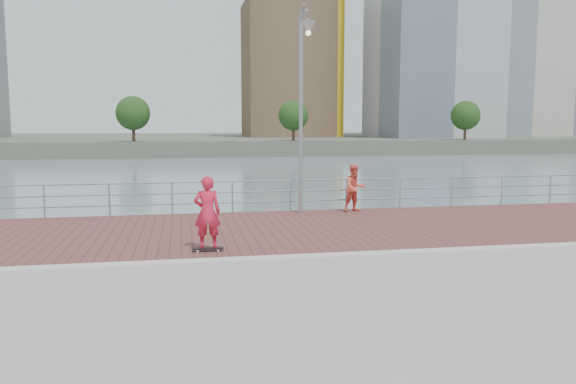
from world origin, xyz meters
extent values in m
plane|color=slate|center=(0.00, 0.00, -2.00)|extent=(400.00, 400.00, 0.00)
cube|color=brown|center=(0.00, 3.60, 0.01)|extent=(40.00, 6.80, 0.02)
cube|color=#B7B5AD|center=(0.00, 0.00, 0.03)|extent=(40.00, 0.40, 0.06)
cube|color=#4C5142|center=(0.00, 122.50, -0.75)|extent=(320.00, 95.00, 2.50)
cylinder|color=#8C9EA8|center=(-7.18, 7.00, 0.55)|extent=(0.06, 0.06, 1.10)
cylinder|color=#8C9EA8|center=(-5.13, 7.00, 0.55)|extent=(0.06, 0.06, 1.10)
cylinder|color=#8C9EA8|center=(-3.08, 7.00, 0.55)|extent=(0.06, 0.06, 1.10)
cylinder|color=#8C9EA8|center=(-1.03, 7.00, 0.55)|extent=(0.06, 0.06, 1.10)
cylinder|color=#8C9EA8|center=(1.03, 7.00, 0.55)|extent=(0.06, 0.06, 1.10)
cylinder|color=#8C9EA8|center=(3.08, 7.00, 0.55)|extent=(0.06, 0.06, 1.10)
cylinder|color=#8C9EA8|center=(5.13, 7.00, 0.55)|extent=(0.06, 0.06, 1.10)
cylinder|color=#8C9EA8|center=(7.18, 7.00, 0.55)|extent=(0.06, 0.06, 1.10)
cylinder|color=#8C9EA8|center=(9.24, 7.00, 0.55)|extent=(0.06, 0.06, 1.10)
cylinder|color=#8C9EA8|center=(11.29, 7.00, 0.55)|extent=(0.06, 0.06, 1.10)
cylinder|color=#8C9EA8|center=(0.00, 7.00, 1.10)|extent=(39.00, 0.05, 0.05)
cylinder|color=#8C9EA8|center=(0.00, 7.00, 0.73)|extent=(39.00, 0.05, 0.05)
cylinder|color=#8C9EA8|center=(0.00, 7.00, 0.36)|extent=(39.00, 0.05, 0.05)
cylinder|color=gray|center=(1.29, 6.50, 3.30)|extent=(0.13, 0.13, 6.59)
cylinder|color=gray|center=(1.29, 5.95, 6.59)|extent=(0.08, 1.10, 0.08)
cone|color=#B2B2AD|center=(1.29, 5.40, 6.37)|extent=(0.48, 0.48, 0.38)
cube|color=black|center=(-2.15, 1.04, 0.09)|extent=(0.76, 0.22, 0.03)
cylinder|color=beige|center=(-2.39, 0.98, 0.05)|extent=(0.06, 0.04, 0.06)
cylinder|color=beige|center=(-1.91, 0.97, 0.05)|extent=(0.06, 0.04, 0.06)
cylinder|color=beige|center=(-2.39, 1.12, 0.05)|extent=(0.06, 0.04, 0.06)
cylinder|color=beige|center=(-1.90, 1.10, 0.05)|extent=(0.06, 0.04, 0.06)
imported|color=red|center=(-2.15, 1.04, 0.97)|extent=(0.65, 0.44, 1.74)
imported|color=#F05646|center=(3.21, 6.38, 0.85)|extent=(0.92, 0.79, 1.66)
cube|color=gold|center=(30.00, 104.00, 25.50)|extent=(2.00, 2.00, 50.00)
cube|color=brown|center=(20.00, 110.00, 14.98)|extent=(18.00, 18.00, 28.96)
cylinder|color=#473323|center=(-10.00, 77.00, 2.52)|extent=(0.50, 0.50, 4.04)
sphere|color=#193814|center=(-10.00, 77.00, 4.83)|extent=(5.19, 5.19, 5.19)
cylinder|color=#473323|center=(15.00, 77.00, 2.41)|extent=(0.50, 0.50, 3.82)
sphere|color=#193814|center=(15.00, 77.00, 4.59)|extent=(4.91, 4.91, 4.91)
cylinder|color=#473323|center=(45.00, 77.00, 2.44)|extent=(0.50, 0.50, 3.88)
sphere|color=#193814|center=(45.00, 77.00, 4.65)|extent=(4.98, 4.98, 4.98)
camera|label=1|loc=(-2.70, -12.34, 3.05)|focal=35.00mm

